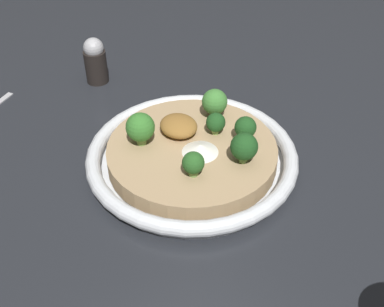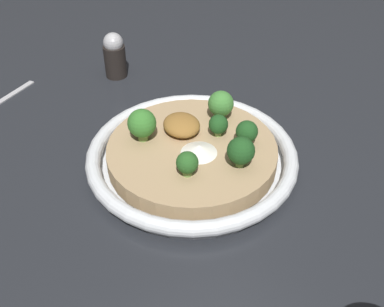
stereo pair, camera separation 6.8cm
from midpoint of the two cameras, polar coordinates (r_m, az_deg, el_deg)
ground_plane at (r=0.69m, az=2.80°, el=-1.49°), size 6.00×6.00×0.00m
risotto_bowl at (r=0.68m, az=2.85°, el=-0.38°), size 0.30×0.30×0.03m
cheese_sprinkle at (r=0.65m, az=3.65°, el=0.36°), size 0.05×0.05×0.01m
crispy_onion_garnish at (r=0.69m, az=1.57°, el=3.30°), size 0.06×0.05×0.02m
broccoli_back_left at (r=0.71m, az=6.18°, el=5.75°), size 0.04×0.04×0.05m
broccoli_front_right at (r=0.61m, az=2.61°, el=-1.28°), size 0.03×0.03×0.04m
broccoli_back_right at (r=0.67m, az=9.42°, el=2.42°), size 0.03×0.03×0.04m
broccoli_right at (r=0.63m, az=8.90°, el=0.16°), size 0.04×0.04×0.04m
broccoli_front_left at (r=0.66m, az=-3.07°, el=3.43°), size 0.04×0.04×0.05m
broccoli_back at (r=0.68m, az=6.16°, el=3.19°), size 0.03×0.03×0.03m
pepper_shaker at (r=0.88m, az=-6.97°, el=11.43°), size 0.04×0.04×0.08m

